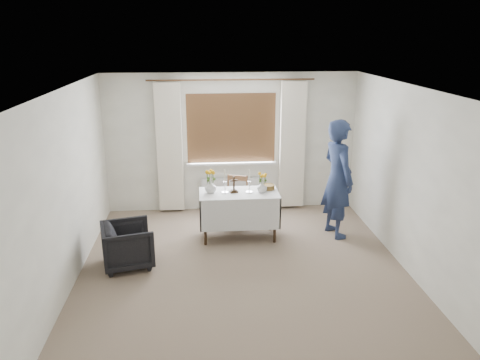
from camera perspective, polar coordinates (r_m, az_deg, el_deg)
name	(u,v)px	position (r m, az deg, el deg)	size (l,w,h in m)	color
ground	(244,272)	(6.56, 0.47, -11.18)	(5.00, 5.00, 0.00)	#856F5C
altar_table	(239,215)	(7.45, -0.13, -4.30)	(1.24, 0.64, 0.76)	white
wooden_chair	(235,201)	(7.95, -0.57, -2.60)	(0.39, 0.39, 0.83)	#55331D
armchair	(128,245)	(6.79, -13.51, -7.72)	(0.67, 0.69, 0.62)	black
person	(338,179)	(7.54, 11.82, 0.15)	(0.69, 0.46, 1.90)	navy
radiator	(232,194)	(8.65, -1.01, -1.71)	(1.10, 0.10, 0.60)	silver
wooden_cross	(234,185)	(7.28, -0.76, -0.55)	(0.12, 0.09, 0.26)	black
candlestick_left	(225,181)	(7.25, -1.86, -0.17)	(0.11, 0.11, 0.37)	silver
candlestick_right	(249,181)	(7.27, 1.13, -0.12)	(0.11, 0.11, 0.37)	silver
flower_vase_left	(211,187)	(7.29, -3.61, -0.84)	(0.18, 0.18, 0.19)	silver
flower_vase_right	(262,187)	(7.31, 2.69, -0.86)	(0.16, 0.16, 0.17)	silver
wicker_basket	(268,187)	(7.47, 3.48, -0.85)	(0.20, 0.20, 0.08)	brown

